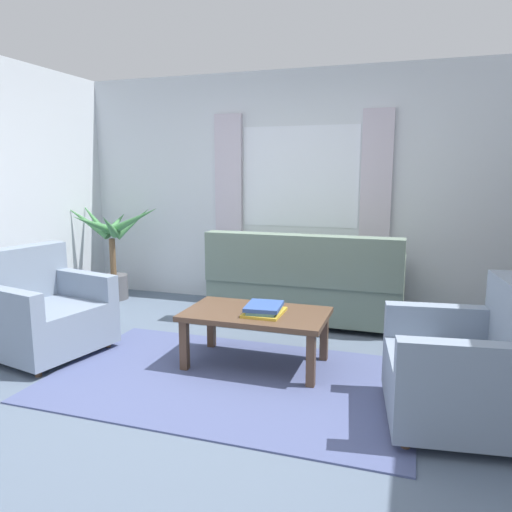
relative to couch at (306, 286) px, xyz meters
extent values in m
plane|color=slate|center=(-0.22, -1.58, -0.37)|extent=(6.24, 6.24, 0.00)
cube|color=silver|center=(-0.22, 0.68, 0.93)|extent=(5.32, 0.12, 2.60)
cube|color=white|center=(-0.22, 0.62, 1.08)|extent=(1.30, 0.01, 1.10)
cube|color=silver|center=(-1.05, 0.59, 1.08)|extent=(0.32, 0.06, 1.40)
cube|color=silver|center=(0.61, 0.59, 1.08)|extent=(0.32, 0.06, 1.40)
cube|color=#4C5684|center=(-0.22, -1.58, -0.36)|extent=(2.61, 1.62, 0.01)
cube|color=slate|center=(0.00, 0.07, -0.12)|extent=(1.90, 0.80, 0.38)
cube|color=slate|center=(0.00, -0.25, 0.31)|extent=(1.90, 0.20, 0.48)
cube|color=slate|center=(0.87, 0.07, 0.19)|extent=(0.16, 0.80, 0.24)
cube|color=slate|center=(-0.87, 0.07, 0.19)|extent=(0.16, 0.80, 0.24)
cylinder|color=brown|center=(0.85, 0.37, -0.34)|extent=(0.06, 0.06, 0.06)
cylinder|color=brown|center=(-0.85, 0.37, -0.34)|extent=(0.06, 0.06, 0.06)
cylinder|color=brown|center=(0.85, -0.23, -0.34)|extent=(0.06, 0.06, 0.06)
cylinder|color=brown|center=(-0.85, -0.23, -0.34)|extent=(0.06, 0.06, 0.06)
cube|color=gray|center=(-1.84, -1.56, -0.13)|extent=(0.96, 0.99, 0.36)
cube|color=gray|center=(-2.17, -1.49, 0.28)|extent=(0.35, 0.86, 0.46)
cube|color=gray|center=(-1.92, -1.91, 0.16)|extent=(0.81, 0.29, 0.22)
cube|color=gray|center=(-1.77, -1.20, 0.16)|extent=(0.81, 0.29, 0.22)
cylinder|color=brown|center=(-1.60, -1.96, -0.34)|extent=(0.05, 0.05, 0.06)
cylinder|color=brown|center=(-1.46, -1.29, -0.34)|extent=(0.05, 0.05, 0.06)
cylinder|color=brown|center=(-2.08, -1.16, -0.34)|extent=(0.05, 0.05, 0.06)
cube|color=gray|center=(1.30, -1.74, -0.13)|extent=(0.90, 0.94, 0.36)
cube|color=gray|center=(1.25, -1.38, 0.16)|extent=(0.81, 0.22, 0.22)
cube|color=gray|center=(1.35, -2.09, 0.16)|extent=(0.81, 0.22, 0.22)
cylinder|color=brown|center=(0.94, -1.44, -0.34)|extent=(0.05, 0.05, 0.06)
cylinder|color=brown|center=(1.03, -2.12, -0.34)|extent=(0.05, 0.05, 0.06)
cylinder|color=brown|center=(1.57, -1.36, -0.34)|extent=(0.05, 0.05, 0.06)
cube|color=brown|center=(-0.12, -1.25, 0.05)|extent=(1.10, 0.64, 0.04)
cube|color=brown|center=(-0.61, -1.51, -0.17)|extent=(0.06, 0.06, 0.40)
cube|color=brown|center=(0.37, -1.51, -0.17)|extent=(0.06, 0.06, 0.40)
cube|color=brown|center=(-0.61, -0.99, -0.17)|extent=(0.06, 0.06, 0.40)
cube|color=brown|center=(0.37, -0.99, -0.17)|extent=(0.06, 0.06, 0.40)
cube|color=gold|center=(-0.04, -1.29, 0.08)|extent=(0.28, 0.34, 0.02)
cube|color=#5B8E93|center=(-0.05, -1.29, 0.10)|extent=(0.24, 0.30, 0.02)
cube|color=#335199|center=(-0.05, -1.29, 0.13)|extent=(0.29, 0.33, 0.03)
cylinder|color=#56565B|center=(-2.37, 0.16, -0.22)|extent=(0.32, 0.32, 0.29)
cylinder|color=brown|center=(-2.37, 0.16, 0.14)|extent=(0.07, 0.07, 0.44)
cone|color=#47894C|center=(-2.02, 0.12, 0.60)|extent=(0.68, 0.18, 0.37)
cone|color=#47894C|center=(-2.19, 0.34, 0.54)|extent=(0.37, 0.41, 0.42)
cone|color=#47894C|center=(-2.44, 0.39, 0.53)|extent=(0.19, 0.47, 0.30)
cone|color=#47894C|center=(-2.65, 0.24, 0.57)|extent=(0.53, 0.25, 0.45)
cone|color=#47894C|center=(-2.65, 0.09, 0.56)|extent=(0.53, 0.23, 0.43)
cone|color=#47894C|center=(-2.41, -0.14, 0.57)|extent=(0.16, 0.59, 0.31)
cone|color=#47894C|center=(-2.24, -0.07, 0.54)|extent=(0.28, 0.49, 0.36)
camera|label=1|loc=(1.00, -4.71, 1.14)|focal=34.18mm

